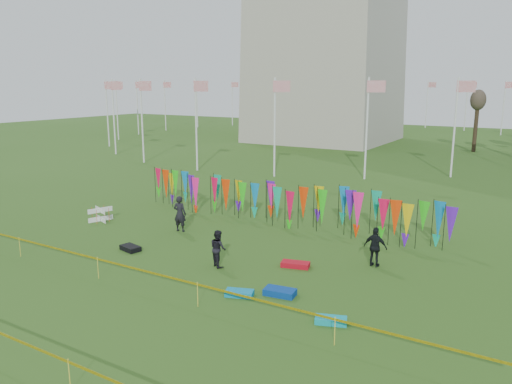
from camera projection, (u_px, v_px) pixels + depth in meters
The scene contains 13 objects.
ground at pixel (170, 273), 20.27m from camera, with size 160.00×160.00×0.00m, color #2C5117.
flagpole_ring at pixel (325, 110), 66.66m from camera, with size 57.40×56.16×8.00m.
banner_row at pixel (279, 199), 27.23m from camera, with size 18.64×0.64×2.24m.
caution_tape_near at pixel (131, 268), 18.61m from camera, with size 26.00×0.02×0.90m.
box_kite at pixel (100, 214), 27.74m from camera, with size 0.72×0.72×0.80m.
person_left at pixel (180, 214), 25.77m from camera, with size 0.69×0.50×1.88m, color black.
person_mid at pixel (218, 248), 20.86m from camera, with size 0.76×0.47×1.57m, color black.
person_right at pixel (375, 247), 20.82m from camera, with size 0.99×0.56×1.69m, color black.
kite_bag_turquoise at pixel (239, 293), 18.06m from camera, with size 1.01×0.51×0.20m, color #0C8BBD.
kite_bag_blue at pixel (280, 292), 18.11m from camera, with size 1.13×0.59×0.24m, color #093A96.
kite_bag_red at pixel (295, 264), 20.90m from camera, with size 1.17×0.54×0.21m, color red.
kite_bag_black at pixel (130, 248), 22.96m from camera, with size 0.98×0.57×0.23m, color black.
kite_bag_teal at pixel (331, 320), 16.00m from camera, with size 1.01×0.48×0.19m, color #0DA8B7.
Camera 1 is at (12.85, -14.57, 7.54)m, focal length 35.00 mm.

